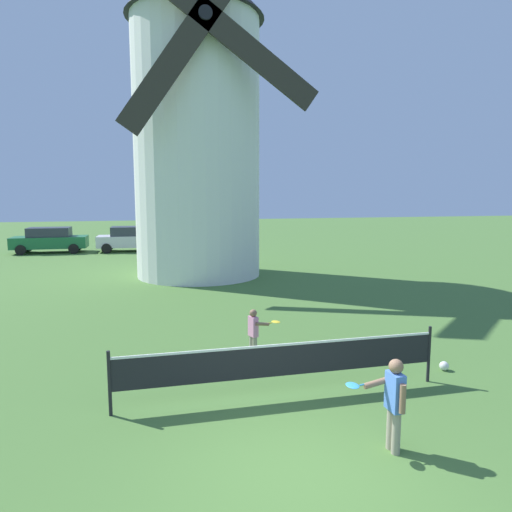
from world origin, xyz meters
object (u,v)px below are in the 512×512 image
windmill (197,112)px  player_far (254,330)px  stray_ball (444,366)px  parked_car_green (50,240)px  tennis_net (283,360)px  player_near (393,400)px  parked_car_silver (129,239)px

windmill → player_far: bearing=-90.3°
stray_ball → parked_car_green: 25.46m
windmill → parked_car_green: 14.39m
player_far → parked_car_green: (-7.94, 21.02, 0.18)m
parked_car_green → tennis_net: bearing=-71.0°
player_near → windmill: bearing=93.6°
player_far → parked_car_silver: parked_car_silver is taller
tennis_net → parked_car_silver: parked_car_silver is taller
windmill → parked_car_green: windmill is taller
tennis_net → player_near: 2.28m
stray_ball → parked_car_green: size_ratio=0.04×
windmill → player_near: (0.94, -14.99, -6.34)m
windmill → stray_ball: windmill is taller
player_far → stray_ball: (3.63, -1.65, -0.53)m
parked_car_green → parked_car_silver: same height
stray_ball → parked_car_silver: size_ratio=0.05×
player_near → stray_ball: 3.68m
player_far → parked_car_green: parked_car_green is taller
tennis_net → parked_car_green: 24.43m
player_near → player_far: (-1.01, 4.13, -0.14)m
parked_car_green → windmill: bearing=-51.8°
stray_ball → parked_car_silver: bearing=107.0°
player_near → parked_car_silver: size_ratio=0.34×
player_near → player_far: size_ratio=1.22×
windmill → parked_car_green: size_ratio=3.27×
tennis_net → windmill: bearing=89.8°
stray_ball → parked_car_silver: (-6.82, 22.28, 0.71)m
player_near → parked_car_green: 26.70m
windmill → player_near: 16.30m
player_near → player_far: bearing=103.7°
tennis_net → stray_ball: 3.69m
tennis_net → parked_car_silver: (-3.21, 22.71, 0.12)m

